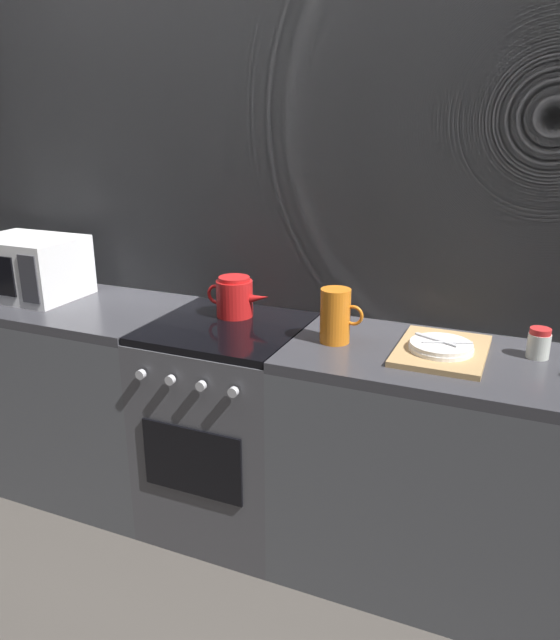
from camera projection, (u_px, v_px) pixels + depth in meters
name	position (u px, v px, depth m)	size (l,w,h in m)	color
ground_plane	(232.00, 516.00, 2.69)	(8.00, 8.00, 0.00)	#47423D
back_wall	(260.00, 236.00, 2.59)	(3.60, 0.05, 2.40)	gray
counter_left	(62.00, 390.00, 2.89)	(1.20, 0.60, 0.90)	#515459
stove_unit	(229.00, 426.00, 2.55)	(0.60, 0.63, 0.90)	#4C4C51
counter_right	(448.00, 473.00, 2.21)	(1.20, 0.60, 0.90)	#515459
microwave	(29.00, 267.00, 2.76)	(0.46, 0.35, 0.27)	white
kettle	(235.00, 297.00, 2.49)	(0.28, 0.15, 0.17)	red
pitcher	(336.00, 316.00, 2.19)	(0.16, 0.11, 0.20)	orange
dish_pile	(441.00, 349.00, 2.10)	(0.30, 0.40, 0.06)	tan
spice_jar	(539.00, 343.00, 2.06)	(0.08, 0.08, 0.10)	silver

